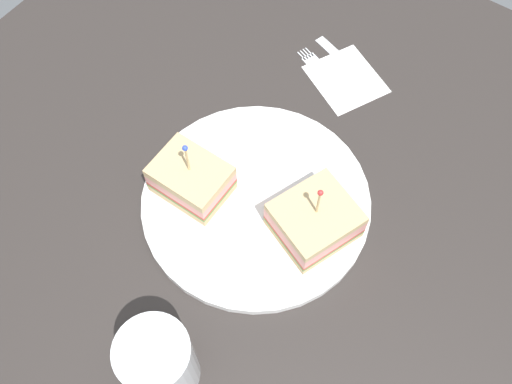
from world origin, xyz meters
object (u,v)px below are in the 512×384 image
Objects in this scene: napkin at (346,79)px; knife at (342,59)px; fork at (320,69)px; plate at (256,201)px; sandwich_half_front at (315,221)px; drink_glass at (160,363)px; sandwich_half_back at (191,179)px.

knife is (-2.95, -2.55, 0.10)cm from napkin.
plate is at bearing 12.40° from fork.
napkin is at bearing -177.55° from plate.
knife is at bearing -139.09° from napkin.
napkin is 3.90cm from knife.
napkin is at bearing -158.66° from sandwich_half_front.
sandwich_half_front is at bearing 23.87° from knife.
sandwich_half_front reaches higher than drink_glass.
plate is 24.70cm from fork.
sandwich_half_front reaches higher than knife.
knife is at bearing -171.39° from drink_glass.
drink_glass reaches higher than fork.
drink_glass is 0.97× the size of fork.
drink_glass is (24.33, -4.19, 1.36)cm from sandwich_half_front.
plate is 2.62× the size of fork.
sandwich_half_front is at bearing 170.22° from drink_glass.
sandwich_half_front is 1.16× the size of sandwich_half_back.
sandwich_half_front is 26.14cm from napkin.
plate is 24.44cm from drink_glass.
sandwich_half_back reaches higher than drink_glass.
drink_glass is at bearing 11.21° from fork.
sandwich_half_back is at bearing -4.94° from fork.
drink_glass is 0.94× the size of knife.
plate is 2.71× the size of drink_glass.
sandwich_half_back is 0.87× the size of knife.
fork is (-27.59, 2.39, -3.57)cm from sandwich_half_back.
sandwich_half_front is 29.79cm from knife.
napkin is at bearing -173.84° from drink_glass.
sandwich_half_back reaches higher than napkin.
knife is (-3.60, 1.69, 0.00)cm from fork.
drink_glass is (23.65, 4.17, 4.51)cm from plate.
plate reaches higher than knife.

